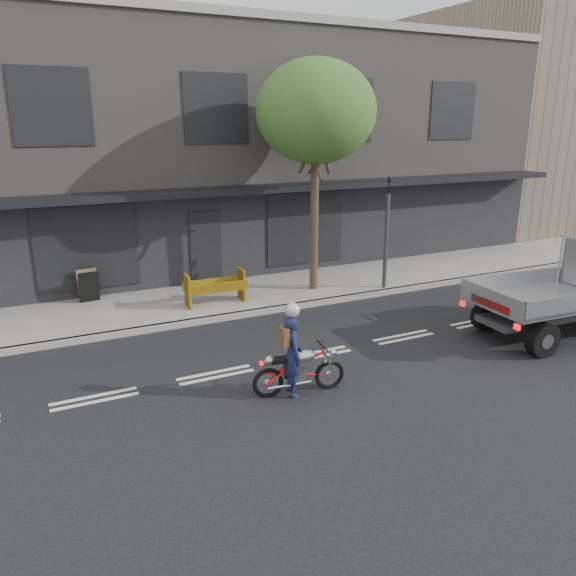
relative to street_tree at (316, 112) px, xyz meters
The scene contains 11 objects.
ground 7.09m from the street_tree, 117.65° to the right, with size 80.00×80.00×0.00m, color black.
sidewalk 5.67m from the street_tree, 167.20° to the left, with size 32.00×3.20×0.15m, color gray.
kerb 5.75m from the street_tree, 153.43° to the right, with size 32.00×0.20×0.15m, color gray.
building_main 7.54m from the street_tree, 107.22° to the left, with size 26.00×10.00×8.00m, color slate.
building_neighbour 19.17m from the street_tree, 21.75° to the left, with size 14.00×10.00×10.00m, color brown.
street_tree is the anchor object (origin of this frame).
traffic_light_pole 4.23m from the street_tree, 23.03° to the right, with size 0.12×0.12×3.50m.
motorcycle 8.15m from the street_tree, 121.05° to the right, with size 1.84×0.54×0.95m.
rider 8.04m from the street_tree, 122.15° to the right, with size 0.58×0.38×1.58m, color #161A3F.
construction_barrier 5.63m from the street_tree, behind, with size 1.68×0.67×0.94m, color #E7A70C, non-canonical shape.
sandwich_board 8.00m from the street_tree, 166.06° to the left, with size 0.56×0.38×0.89m, color black, non-canonical shape.
Camera 1 is at (-5.73, -10.18, 5.03)m, focal length 35.00 mm.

